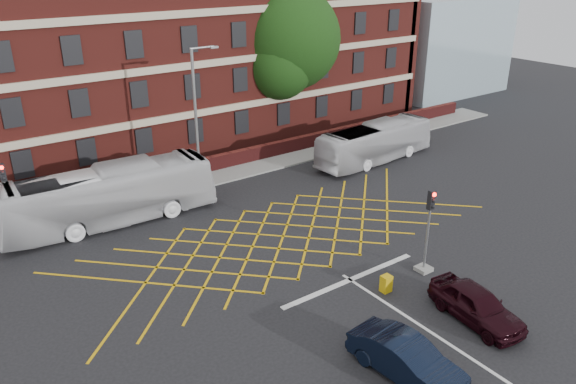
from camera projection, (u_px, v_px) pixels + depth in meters
ground at (305, 251)px, 29.33m from camera, size 120.00×120.00×0.00m
victorian_building at (133, 45)px, 42.71m from camera, size 51.00×12.17×20.40m
boundary_wall at (191, 169)px, 38.78m from camera, size 56.00×0.50×1.10m
far_pavement at (198, 180)px, 38.23m from camera, size 60.00×3.00×0.12m
glass_block at (435, 44)px, 61.30m from camera, size 14.00×10.00×10.00m
box_junction_hatching at (283, 236)px, 30.82m from camera, size 8.22×8.22×0.02m
stop_line at (350, 280)px, 26.73m from camera, size 8.00×0.30×0.02m
centre_line at (462, 352)px, 21.90m from camera, size 0.15×14.00×0.02m
bus_left at (109, 196)px, 31.75m from camera, size 12.18×3.50×3.35m
bus_right at (375, 143)px, 41.29m from camera, size 10.38×3.13×2.85m
car_navy at (407, 359)px, 20.42m from camera, size 2.10×4.75×1.51m
car_maroon at (476, 305)px, 23.56m from camera, size 2.28×4.61×1.51m
deciduous_tree at (288, 46)px, 45.20m from camera, size 8.38×8.34×12.12m
traffic_light_near at (427, 239)px, 26.81m from camera, size 0.70×0.70×4.27m
traffic_light_far at (10, 208)px, 30.01m from camera, size 0.70×0.70×4.27m
street_lamp at (199, 147)px, 34.93m from camera, size 2.25×1.00×9.26m
utility_cabinet at (386, 284)px, 25.69m from camera, size 0.46×0.41×0.81m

